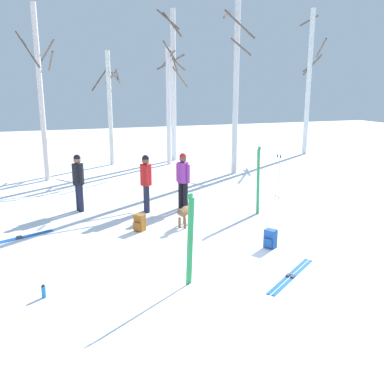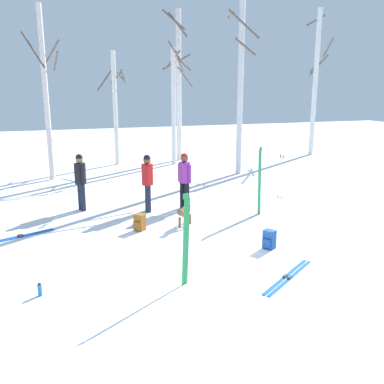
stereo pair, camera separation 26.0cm
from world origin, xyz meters
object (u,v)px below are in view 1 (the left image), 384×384
at_px(person_0, 146,180).
at_px(backpack_2, 140,223).
at_px(dog, 184,213).
at_px(ski_pair_lying_0, 291,276).
at_px(birch_tree_1, 41,92).
at_px(ski_pair_planted_0, 190,240).
at_px(water_bottle_0, 44,292).
at_px(person_2, 183,177).
at_px(backpack_0, 270,239).
at_px(ski_pair_planted_1, 258,181).
at_px(birch_tree_3, 169,103).
at_px(birch_tree_4, 173,84).
at_px(person_1, 78,179).
at_px(birch_tree_2, 110,106).
at_px(birch_tree_5, 236,79).
at_px(birch_tree_6, 309,81).
at_px(ski_poles_0, 278,175).
at_px(ski_pair_lying_1, 18,238).

height_order(person_0, backpack_2, person_0).
distance_m(dog, ski_pair_lying_0, 3.78).
bearing_deg(birch_tree_1, ski_pair_planted_0, -77.56).
xyz_separation_m(ski_pair_lying_0, water_bottle_0, (-4.63, 0.73, 0.10)).
relative_size(person_2, water_bottle_0, 7.07).
bearing_deg(backpack_0, ski_pair_planted_1, 68.14).
distance_m(person_0, birch_tree_3, 8.16).
height_order(backpack_0, birch_tree_4, birch_tree_4).
relative_size(ski_pair_planted_0, birch_tree_3, 0.32).
relative_size(person_1, ski_pair_planted_1, 0.86).
xyz_separation_m(ski_pair_planted_1, birch_tree_3, (-0.09, 8.64, 1.87)).
relative_size(ski_pair_planted_0, birch_tree_1, 0.27).
distance_m(birch_tree_2, birch_tree_5, 6.12).
xyz_separation_m(birch_tree_4, birch_tree_6, (7.38, -0.50, 0.13)).
height_order(ski_pair_planted_0, water_bottle_0, ski_pair_planted_0).
relative_size(ski_pair_planted_1, birch_tree_2, 0.38).
height_order(backpack_0, backpack_2, same).
bearing_deg(birch_tree_6, ski_pair_planted_1, -130.58).
bearing_deg(birch_tree_3, birch_tree_5, -57.70).
xyz_separation_m(backpack_2, birch_tree_4, (4.05, 9.99, 3.54)).
xyz_separation_m(ski_pair_planted_1, birch_tree_4, (0.44, 9.63, 2.77)).
relative_size(person_0, ski_pair_planted_1, 0.86).
distance_m(ski_pair_planted_0, ski_poles_0, 6.88).
relative_size(ski_pair_lying_0, birch_tree_5, 0.22).
relative_size(dog, backpack_0, 1.68).
relative_size(person_2, ski_pair_planted_1, 0.86).
bearing_deg(ski_pair_planted_1, person_1, 157.60).
height_order(birch_tree_4, birch_tree_5, birch_tree_5).
xyz_separation_m(person_0, backpack_0, (2.01, -3.81, -0.77)).
xyz_separation_m(water_bottle_0, birch_tree_4, (6.46, 12.93, 3.64)).
height_order(ski_pair_lying_0, backpack_2, backpack_2).
bearing_deg(water_bottle_0, backpack_2, 50.66).
height_order(ski_pair_lying_1, birch_tree_5, birch_tree_5).
bearing_deg(dog, birch_tree_4, 74.17).
bearing_deg(dog, birch_tree_5, 54.48).
relative_size(ski_pair_lying_0, water_bottle_0, 6.95).
relative_size(person_2, ski_pair_lying_0, 1.02).
distance_m(ski_poles_0, backpack_0, 4.56).
bearing_deg(ski_poles_0, water_bottle_0, -148.49).
height_order(birch_tree_3, birch_tree_5, birch_tree_5).
bearing_deg(birch_tree_1, birch_tree_2, 40.98).
height_order(person_0, ski_pair_planted_1, ski_pair_planted_1).
bearing_deg(backpack_0, water_bottle_0, -171.40).
bearing_deg(ski_pair_planted_1, ski_poles_0, 41.56).
relative_size(person_0, birch_tree_1, 0.26).
bearing_deg(birch_tree_4, ski_pair_planted_0, -106.05).
bearing_deg(birch_tree_1, birch_tree_3, 17.62).
xyz_separation_m(person_0, ski_pair_lying_0, (1.64, -5.30, -0.97)).
bearing_deg(ski_poles_0, birch_tree_4, 96.75).
height_order(dog, birch_tree_5, birch_tree_5).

